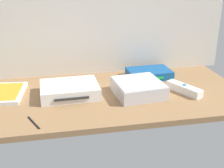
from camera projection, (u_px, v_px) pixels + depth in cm
name	position (u px, v px, depth cm)	size (l,w,h in cm)	color
ground_plane	(112.00, 96.00, 112.89)	(100.00, 48.00, 2.00)	#936D47
game_console	(70.00, 90.00, 110.56)	(21.48, 17.00, 4.40)	white
mini_computer	(138.00, 88.00, 111.03)	(18.69, 18.69, 5.30)	silver
game_case	(5.00, 93.00, 111.17)	(15.53, 20.33, 1.56)	white
network_router	(149.00, 73.00, 128.40)	(18.58, 13.04, 3.40)	#145193
remote_wand	(184.00, 89.00, 113.06)	(9.88, 14.84, 3.40)	white
stylus_pen	(34.00, 122.00, 91.84)	(0.70, 0.70, 9.00)	black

